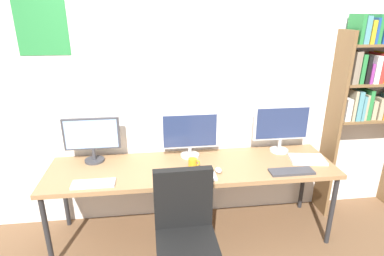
{
  "coord_description": "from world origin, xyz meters",
  "views": [
    {
      "loc": [
        -0.32,
        -1.95,
        2.07
      ],
      "look_at": [
        0.0,
        0.65,
        1.09
      ],
      "focal_mm": 29.64,
      "sensor_mm": 36.0,
      "label": 1
    }
  ],
  "objects_px": {
    "computer_mouse": "(218,170)",
    "coffee_mug": "(193,163)",
    "monitor_right": "(281,126)",
    "laptop_closed": "(307,159)",
    "monitor_left": "(92,137)",
    "keyboard_center": "(196,177)",
    "keyboard_right": "(292,171)",
    "desk": "(193,170)",
    "monitor_center": "(190,133)",
    "bookshelf": "(370,93)",
    "office_chair": "(186,247)",
    "keyboard_left": "(93,184)"
  },
  "relations": [
    {
      "from": "office_chair",
      "to": "keyboard_right",
      "type": "relative_size",
      "value": 2.56
    },
    {
      "from": "monitor_center",
      "to": "monitor_right",
      "type": "distance_m",
      "value": 0.9
    },
    {
      "from": "bookshelf",
      "to": "monitor_left",
      "type": "distance_m",
      "value": 2.7
    },
    {
      "from": "monitor_right",
      "to": "laptop_closed",
      "type": "bearing_deg",
      "value": -51.48
    },
    {
      "from": "monitor_left",
      "to": "monitor_right",
      "type": "xyz_separation_m",
      "value": [
        1.8,
        0.0,
        0.03
      ]
    },
    {
      "from": "monitor_left",
      "to": "coffee_mug",
      "type": "relative_size",
      "value": 4.77
    },
    {
      "from": "monitor_right",
      "to": "office_chair",
      "type": "bearing_deg",
      "value": -140.06
    },
    {
      "from": "monitor_center",
      "to": "bookshelf",
      "type": "bearing_deg",
      "value": 0.54
    },
    {
      "from": "keyboard_left",
      "to": "monitor_center",
      "type": "bearing_deg",
      "value": 27.77
    },
    {
      "from": "monitor_left",
      "to": "computer_mouse",
      "type": "relative_size",
      "value": 5.26
    },
    {
      "from": "monitor_right",
      "to": "coffee_mug",
      "type": "xyz_separation_m",
      "value": [
        -0.9,
        -0.25,
        -0.23
      ]
    },
    {
      "from": "keyboard_center",
      "to": "desk",
      "type": "bearing_deg",
      "value": 90.0
    },
    {
      "from": "office_chair",
      "to": "monitor_left",
      "type": "relative_size",
      "value": 1.96
    },
    {
      "from": "computer_mouse",
      "to": "laptop_closed",
      "type": "xyz_separation_m",
      "value": [
        0.88,
        0.11,
        -0.0
      ]
    },
    {
      "from": "monitor_left",
      "to": "monitor_right",
      "type": "relative_size",
      "value": 0.91
    },
    {
      "from": "office_chair",
      "to": "keyboard_left",
      "type": "height_order",
      "value": "office_chair"
    },
    {
      "from": "monitor_center",
      "to": "laptop_closed",
      "type": "xyz_separation_m",
      "value": [
        1.09,
        -0.23,
        -0.23
      ]
    },
    {
      "from": "monitor_right",
      "to": "keyboard_right",
      "type": "distance_m",
      "value": 0.52
    },
    {
      "from": "keyboard_right",
      "to": "laptop_closed",
      "type": "distance_m",
      "value": 0.32
    },
    {
      "from": "office_chair",
      "to": "keyboard_center",
      "type": "relative_size",
      "value": 2.88
    },
    {
      "from": "bookshelf",
      "to": "coffee_mug",
      "type": "relative_size",
      "value": 19.24
    },
    {
      "from": "monitor_right",
      "to": "keyboard_left",
      "type": "distance_m",
      "value": 1.81
    },
    {
      "from": "office_chair",
      "to": "keyboard_right",
      "type": "height_order",
      "value": "office_chair"
    },
    {
      "from": "computer_mouse",
      "to": "coffee_mug",
      "type": "relative_size",
      "value": 0.91
    },
    {
      "from": "computer_mouse",
      "to": "coffee_mug",
      "type": "bearing_deg",
      "value": 155.0
    },
    {
      "from": "monitor_left",
      "to": "coffee_mug",
      "type": "distance_m",
      "value": 0.95
    },
    {
      "from": "keyboard_center",
      "to": "keyboard_right",
      "type": "distance_m",
      "value": 0.84
    },
    {
      "from": "computer_mouse",
      "to": "laptop_closed",
      "type": "height_order",
      "value": "computer_mouse"
    },
    {
      "from": "keyboard_right",
      "to": "coffee_mug",
      "type": "xyz_separation_m",
      "value": [
        -0.84,
        0.19,
        0.04
      ]
    },
    {
      "from": "desk",
      "to": "computer_mouse",
      "type": "xyz_separation_m",
      "value": [
        0.21,
        -0.14,
        0.06
      ]
    },
    {
      "from": "office_chair",
      "to": "monitor_left",
      "type": "distance_m",
      "value": 1.29
    },
    {
      "from": "computer_mouse",
      "to": "coffee_mug",
      "type": "distance_m",
      "value": 0.24
    },
    {
      "from": "monitor_left",
      "to": "laptop_closed",
      "type": "relative_size",
      "value": 1.58
    },
    {
      "from": "monitor_left",
      "to": "keyboard_center",
      "type": "relative_size",
      "value": 1.47
    },
    {
      "from": "bookshelf",
      "to": "office_chair",
      "type": "relative_size",
      "value": 2.06
    },
    {
      "from": "laptop_closed",
      "to": "coffee_mug",
      "type": "height_order",
      "value": "coffee_mug"
    },
    {
      "from": "monitor_right",
      "to": "coffee_mug",
      "type": "bearing_deg",
      "value": -164.64
    },
    {
      "from": "bookshelf",
      "to": "keyboard_right",
      "type": "relative_size",
      "value": 5.28
    },
    {
      "from": "office_chair",
      "to": "monitor_center",
      "type": "xyz_separation_m",
      "value": [
        0.14,
        0.87,
        0.58
      ]
    },
    {
      "from": "keyboard_center",
      "to": "computer_mouse",
      "type": "relative_size",
      "value": 3.59
    },
    {
      "from": "keyboard_left",
      "to": "coffee_mug",
      "type": "distance_m",
      "value": 0.86
    },
    {
      "from": "monitor_left",
      "to": "keyboard_left",
      "type": "bearing_deg",
      "value": -82.27
    },
    {
      "from": "keyboard_left",
      "to": "monitor_left",
      "type": "bearing_deg",
      "value": 97.73
    },
    {
      "from": "bookshelf",
      "to": "computer_mouse",
      "type": "height_order",
      "value": "bookshelf"
    },
    {
      "from": "office_chair",
      "to": "keyboard_left",
      "type": "relative_size",
      "value": 2.88
    },
    {
      "from": "monitor_center",
      "to": "keyboard_center",
      "type": "height_order",
      "value": "monitor_center"
    },
    {
      "from": "bookshelf",
      "to": "monitor_right",
      "type": "bearing_deg",
      "value": -178.91
    },
    {
      "from": "keyboard_right",
      "to": "coffee_mug",
      "type": "relative_size",
      "value": 3.65
    },
    {
      "from": "monitor_right",
      "to": "laptop_closed",
      "type": "height_order",
      "value": "monitor_right"
    },
    {
      "from": "monitor_right",
      "to": "coffee_mug",
      "type": "height_order",
      "value": "monitor_right"
    }
  ]
}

